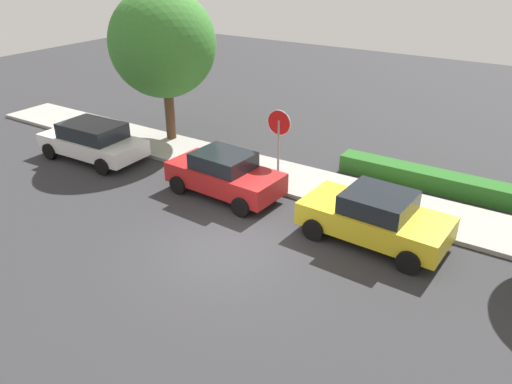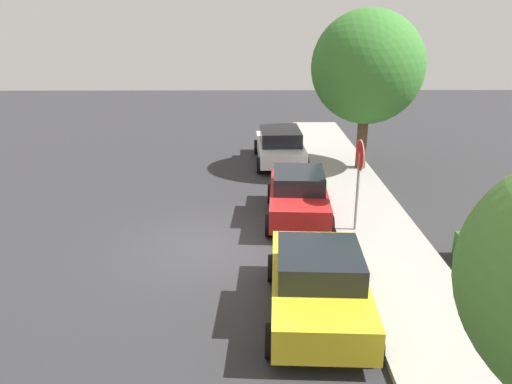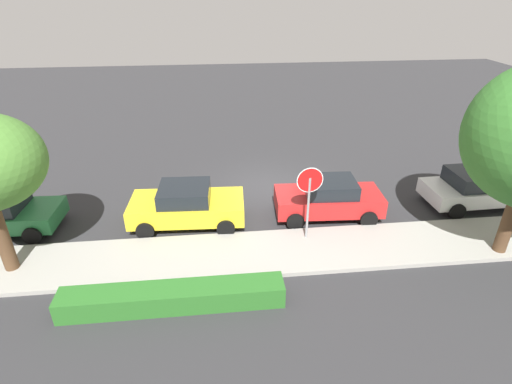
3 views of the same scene
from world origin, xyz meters
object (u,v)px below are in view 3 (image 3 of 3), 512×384
parked_car_red (328,198)px  parked_car_green (0,213)px  stop_sign (309,191)px  parked_car_yellow (187,205)px  parked_car_white (480,187)px

parked_car_red → parked_car_green: size_ratio=1.00×
stop_sign → parked_car_yellow: (4.12, -1.60, -1.18)m
parked_car_red → parked_car_white: bearing=-177.9°
stop_sign → parked_car_white: 7.67m
parked_car_white → parked_car_green: 18.06m
parked_car_red → parked_car_yellow: bearing=-0.6°
parked_car_yellow → parked_car_green: parked_car_yellow is taller
parked_car_yellow → parked_car_green: (6.57, -0.19, -0.01)m
parked_car_white → parked_car_green: bearing=-0.1°
parked_car_green → parked_car_white: bearing=179.9°
parked_car_yellow → parked_car_white: bearing=-179.2°
stop_sign → parked_car_yellow: stop_sign is taller
stop_sign → parked_car_white: (-7.37, -1.77, -1.17)m
parked_car_red → parked_car_yellow: size_ratio=0.96×
parked_car_white → parked_car_green: (18.06, -0.02, -0.02)m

